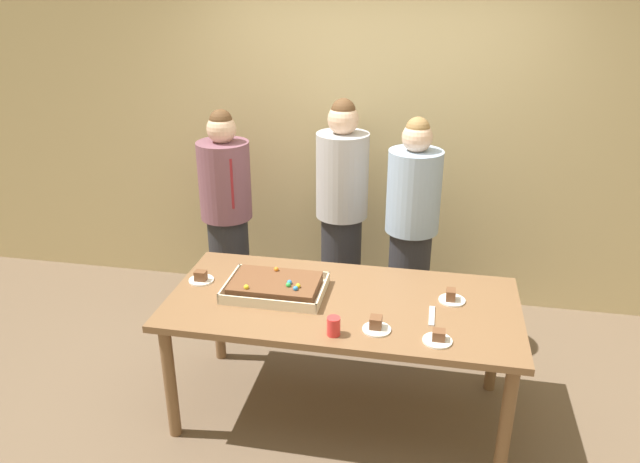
{
  "coord_description": "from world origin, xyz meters",
  "views": [
    {
      "loc": [
        0.45,
        -2.98,
        2.48
      ],
      "look_at": [
        -0.16,
        0.15,
        1.12
      ],
      "focal_mm": 34.15,
      "sensor_mm": 36.0,
      "label": 1
    }
  ],
  "objects_px": {
    "plated_slice_near_right": "(201,278)",
    "person_serving_front": "(342,211)",
    "person_striped_tie_right": "(227,215)",
    "plated_slice_far_left": "(438,338)",
    "cake_server_utensil": "(432,316)",
    "sheet_cake": "(275,287)",
    "person_green_shirt_behind": "(411,234)",
    "drink_cup_nearest": "(334,326)",
    "plated_slice_near_left": "(376,326)",
    "plated_slice_far_right": "(451,297)",
    "party_table": "(342,313)"
  },
  "relations": [
    {
      "from": "party_table",
      "to": "cake_server_utensil",
      "type": "xyz_separation_m",
      "value": [
        0.5,
        -0.08,
        0.09
      ]
    },
    {
      "from": "plated_slice_far_right",
      "to": "sheet_cake",
      "type": "bearing_deg",
      "value": -174.62
    },
    {
      "from": "sheet_cake",
      "to": "person_serving_front",
      "type": "distance_m",
      "value": 1.14
    },
    {
      "from": "drink_cup_nearest",
      "to": "person_striped_tie_right",
      "type": "distance_m",
      "value": 1.72
    },
    {
      "from": "plated_slice_near_right",
      "to": "person_serving_front",
      "type": "bearing_deg",
      "value": 57.25
    },
    {
      "from": "cake_server_utensil",
      "to": "plated_slice_far_right",
      "type": "bearing_deg",
      "value": 61.72
    },
    {
      "from": "party_table",
      "to": "drink_cup_nearest",
      "type": "height_order",
      "value": "drink_cup_nearest"
    },
    {
      "from": "person_striped_tie_right",
      "to": "person_serving_front",
      "type": "bearing_deg",
      "value": 65.7
    },
    {
      "from": "plated_slice_near_left",
      "to": "plated_slice_far_right",
      "type": "xyz_separation_m",
      "value": [
        0.38,
        0.38,
        -0.0
      ]
    },
    {
      "from": "plated_slice_far_left",
      "to": "cake_server_utensil",
      "type": "bearing_deg",
      "value": 98.57
    },
    {
      "from": "cake_server_utensil",
      "to": "party_table",
      "type": "bearing_deg",
      "value": 171.03
    },
    {
      "from": "party_table",
      "to": "person_striped_tie_right",
      "type": "height_order",
      "value": "person_striped_tie_right"
    },
    {
      "from": "sheet_cake",
      "to": "person_green_shirt_behind",
      "type": "xyz_separation_m",
      "value": [
        0.73,
        0.83,
        0.04
      ]
    },
    {
      "from": "plated_slice_near_left",
      "to": "plated_slice_far_right",
      "type": "relative_size",
      "value": 1.0
    },
    {
      "from": "drink_cup_nearest",
      "to": "plated_slice_far_right",
      "type": "bearing_deg",
      "value": 38.28
    },
    {
      "from": "person_green_shirt_behind",
      "to": "person_striped_tie_right",
      "type": "height_order",
      "value": "person_green_shirt_behind"
    },
    {
      "from": "drink_cup_nearest",
      "to": "cake_server_utensil",
      "type": "xyz_separation_m",
      "value": [
        0.49,
        0.28,
        -0.05
      ]
    },
    {
      "from": "plated_slice_far_left",
      "to": "cake_server_utensil",
      "type": "xyz_separation_m",
      "value": [
        -0.04,
        0.24,
        -0.02
      ]
    },
    {
      "from": "plated_slice_near_left",
      "to": "person_striped_tie_right",
      "type": "distance_m",
      "value": 1.79
    },
    {
      "from": "plated_slice_near_left",
      "to": "cake_server_utensil",
      "type": "height_order",
      "value": "plated_slice_near_left"
    },
    {
      "from": "plated_slice_near_right",
      "to": "person_striped_tie_right",
      "type": "xyz_separation_m",
      "value": [
        -0.16,
        0.94,
        0.03
      ]
    },
    {
      "from": "plated_slice_near_right",
      "to": "plated_slice_far_left",
      "type": "height_order",
      "value": "plated_slice_near_right"
    },
    {
      "from": "drink_cup_nearest",
      "to": "cake_server_utensil",
      "type": "distance_m",
      "value": 0.57
    },
    {
      "from": "plated_slice_far_right",
      "to": "plated_slice_far_left",
      "type": "bearing_deg",
      "value": -98.9
    },
    {
      "from": "plated_slice_near_left",
      "to": "person_serving_front",
      "type": "distance_m",
      "value": 1.46
    },
    {
      "from": "plated_slice_far_right",
      "to": "person_striped_tie_right",
      "type": "height_order",
      "value": "person_striped_tie_right"
    },
    {
      "from": "plated_slice_near_right",
      "to": "person_green_shirt_behind",
      "type": "bearing_deg",
      "value": 32.96
    },
    {
      "from": "plated_slice_far_right",
      "to": "person_serving_front",
      "type": "relative_size",
      "value": 0.09
    },
    {
      "from": "sheet_cake",
      "to": "plated_slice_far_left",
      "type": "bearing_deg",
      "value": -19.74
    },
    {
      "from": "sheet_cake",
      "to": "person_serving_front",
      "type": "bearing_deg",
      "value": 79.42
    },
    {
      "from": "cake_server_utensil",
      "to": "plated_slice_far_left",
      "type": "bearing_deg",
      "value": -81.43
    },
    {
      "from": "plated_slice_far_right",
      "to": "person_green_shirt_behind",
      "type": "bearing_deg",
      "value": 110.11
    },
    {
      "from": "plated_slice_near_right",
      "to": "cake_server_utensil",
      "type": "xyz_separation_m",
      "value": [
        1.37,
        -0.15,
        -0.02
      ]
    },
    {
      "from": "cake_server_utensil",
      "to": "person_green_shirt_behind",
      "type": "bearing_deg",
      "value": 100.2
    },
    {
      "from": "plated_slice_far_left",
      "to": "drink_cup_nearest",
      "type": "distance_m",
      "value": 0.53
    },
    {
      "from": "plated_slice_far_left",
      "to": "plated_slice_near_left",
      "type": "bearing_deg",
      "value": 171.15
    },
    {
      "from": "plated_slice_far_right",
      "to": "cake_server_utensil",
      "type": "distance_m",
      "value": 0.22
    },
    {
      "from": "plated_slice_near_left",
      "to": "plated_slice_far_right",
      "type": "distance_m",
      "value": 0.54
    },
    {
      "from": "plated_slice_far_left",
      "to": "person_serving_front",
      "type": "height_order",
      "value": "person_serving_front"
    },
    {
      "from": "person_striped_tie_right",
      "to": "plated_slice_near_right",
      "type": "bearing_deg",
      "value": -23.07
    },
    {
      "from": "plated_slice_far_right",
      "to": "person_striped_tie_right",
      "type": "xyz_separation_m",
      "value": [
        -1.64,
        0.9,
        0.03
      ]
    },
    {
      "from": "plated_slice_near_right",
      "to": "person_striped_tie_right",
      "type": "height_order",
      "value": "person_striped_tie_right"
    },
    {
      "from": "plated_slice_near_left",
      "to": "cake_server_utensil",
      "type": "relative_size",
      "value": 0.75
    },
    {
      "from": "drink_cup_nearest",
      "to": "person_striped_tie_right",
      "type": "relative_size",
      "value": 0.06
    },
    {
      "from": "sheet_cake",
      "to": "plated_slice_far_right",
      "type": "distance_m",
      "value": 1.01
    },
    {
      "from": "person_serving_front",
      "to": "person_striped_tie_right",
      "type": "xyz_separation_m",
      "value": [
        -0.84,
        -0.12,
        -0.05
      ]
    },
    {
      "from": "plated_slice_near_left",
      "to": "plated_slice_far_left",
      "type": "xyz_separation_m",
      "value": [
        0.32,
        -0.05,
        -0.01
      ]
    },
    {
      "from": "sheet_cake",
      "to": "drink_cup_nearest",
      "type": "height_order",
      "value": "sheet_cake"
    },
    {
      "from": "drink_cup_nearest",
      "to": "person_striped_tie_right",
      "type": "bearing_deg",
      "value": 127.38
    },
    {
      "from": "person_serving_front",
      "to": "person_striped_tie_right",
      "type": "height_order",
      "value": "person_serving_front"
    }
  ]
}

